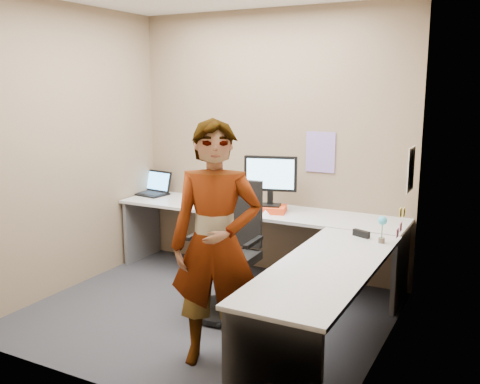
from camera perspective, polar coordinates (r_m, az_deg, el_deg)
The scene contains 20 objects.
ground at distance 4.78m, azimuth -3.62°, elevation -12.76°, with size 3.00×3.00×0.00m, color black.
wall_back at distance 5.54m, azimuth 3.23°, elevation 5.12°, with size 3.00×3.00×0.00m, color brown.
wall_right at distance 3.84m, azimuth 15.61°, elevation 1.97°, with size 2.70×2.70×0.00m, color brown.
wall_left at distance 5.34m, azimuth -17.74°, elevation 4.36°, with size 2.70×2.70×0.00m, color brown.
desk at distance 4.70m, azimuth 3.34°, elevation -5.50°, with size 2.98×2.58×0.73m.
paper_ream at distance 5.22m, azimuth 3.13°, elevation -1.82°, with size 0.32×0.23×0.06m, color red.
monitor at distance 5.17m, azimuth 3.26°, elevation 1.66°, with size 0.50×0.21×0.49m.
laptop at distance 6.14m, azimuth -9.15°, elevation 0.38°, with size 0.40×0.35×0.26m.
trackball_mouse at distance 5.50m, azimuth -0.80°, elevation -1.19°, with size 0.12×0.08×0.07m.
origami at distance 5.06m, azimuth 2.74°, elevation -2.24°, with size 0.10×0.10×0.06m, color white.
stapler at distance 4.48m, azimuth 12.80°, elevation -4.35°, with size 0.15×0.04×0.06m, color black.
flower at distance 4.33m, azimuth 14.94°, elevation -3.44°, with size 0.07×0.07×0.22m.
calendar_purple at distance 5.33m, azimuth 8.57°, elevation 4.23°, with size 0.30×0.01×0.40m, color #846BB7.
calendar_white at distance 4.73m, azimuth 17.77°, elevation 2.31°, with size 0.01×0.28×0.38m, color white.
sticky_note_a at distance 4.45m, azimuth 16.74°, elevation -2.11°, with size 0.01×0.07×0.07m, color #F2E059.
sticky_note_b at distance 4.53m, azimuth 16.77°, elevation -3.58°, with size 0.01×0.07×0.07m, color pink.
sticky_note_c at distance 4.42m, azimuth 16.45°, elevation -4.19°, with size 0.01×0.07×0.07m, color pink.
sticky_note_d at distance 4.60m, azimuth 17.08°, elevation -2.08°, with size 0.01×0.07×0.07m, color #F2E059.
office_chair at distance 4.63m, azimuth -1.27°, elevation -7.38°, with size 0.60×0.60×1.13m.
person at distance 3.70m, azimuth -2.60°, elevation -5.67°, with size 0.63×0.41×1.73m, color #999399.
Camera 1 is at (2.29, -3.71, 1.95)m, focal length 40.00 mm.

